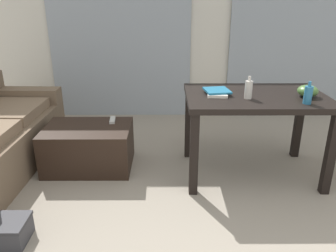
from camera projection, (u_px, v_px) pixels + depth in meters
ground_plane at (232, 187)px, 2.93m from camera, size 7.80×7.80×0.00m
wall_back at (210, 19)px, 4.35m from camera, size 6.14×0.10×2.57m
curtains at (210, 37)px, 4.35m from camera, size 4.19×0.03×2.13m
coffee_table at (89, 147)px, 3.23m from camera, size 0.81×0.58×0.41m
craft_table at (255, 107)px, 2.94m from camera, size 1.21×0.81×0.76m
bottle_near at (249, 89)px, 2.77m from camera, size 0.06×0.06×0.19m
bottle_far at (308, 95)px, 2.64m from camera, size 0.07×0.07×0.18m
bowl at (308, 91)px, 2.83m from camera, size 0.17×0.17×0.10m
book_stack at (217, 92)px, 2.92m from camera, size 0.24×0.29×0.04m
tv_remote_primary at (112, 120)px, 3.30m from camera, size 0.06×0.17×0.02m
shoebox at (4, 231)px, 2.26m from camera, size 0.32×0.25×0.16m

